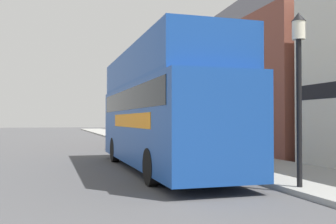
{
  "coord_description": "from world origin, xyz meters",
  "views": [
    {
      "loc": [
        -0.55,
        -3.06,
        1.78
      ],
      "look_at": [
        3.04,
        8.87,
        2.03
      ],
      "focal_mm": 42.0,
      "sensor_mm": 36.0,
      "label": 1
    }
  ],
  "objects": [
    {
      "name": "brick_terrace_rear",
      "position": [
        11.61,
        20.02,
        4.97
      ],
      "size": [
        6.0,
        18.33,
        9.94
      ],
      "color": "brown",
      "rests_on": "ground_plane"
    },
    {
      "name": "lamp_post_second",
      "position": [
        5.48,
        13.12,
        3.65
      ],
      "size": [
        0.35,
        0.35,
        5.15
      ],
      "color": "black",
      "rests_on": "sidewalk"
    },
    {
      "name": "parked_car_ahead_of_bus",
      "position": [
        3.86,
        18.52,
        0.69
      ],
      "size": [
        1.75,
        4.57,
        1.44
      ],
      "rotation": [
        0.0,
        0.0,
        0.0
      ],
      "color": "silver",
      "rests_on": "ground_plane"
    },
    {
      "name": "ground_plane",
      "position": [
        0.0,
        21.0,
        0.0
      ],
      "size": [
        144.0,
        144.0,
        0.0
      ],
      "primitive_type": "plane",
      "color": "#4C4C4F"
    },
    {
      "name": "lamp_post_third",
      "position": [
        5.58,
        20.99,
        3.41
      ],
      "size": [
        0.35,
        0.35,
        4.75
      ],
      "color": "black",
      "rests_on": "sidewalk"
    },
    {
      "name": "lamp_post_nearest",
      "position": [
        5.32,
        5.24,
        3.13
      ],
      "size": [
        0.35,
        0.35,
        4.3
      ],
      "color": "black",
      "rests_on": "sidewalk"
    },
    {
      "name": "tour_bus",
      "position": [
        3.23,
        10.45,
        1.91
      ],
      "size": [
        2.55,
        10.56,
        4.22
      ],
      "rotation": [
        0.0,
        0.0,
        -0.0
      ],
      "color": "#19479E",
      "rests_on": "ground_plane"
    },
    {
      "name": "sidewalk",
      "position": [
        6.78,
        18.0,
        0.07
      ],
      "size": [
        3.67,
        108.0,
        0.14
      ],
      "color": "#999993",
      "rests_on": "ground_plane"
    }
  ]
}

